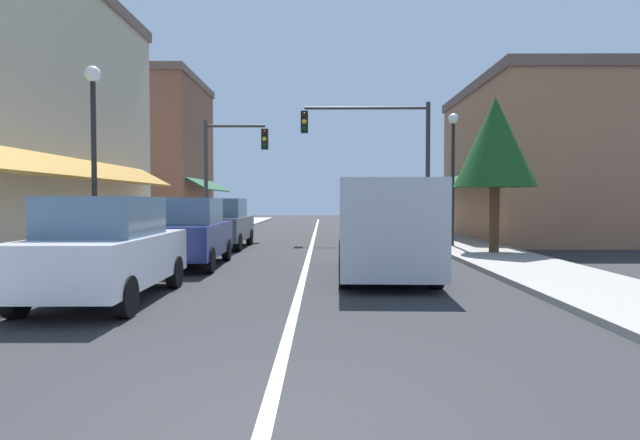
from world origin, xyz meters
name	(u,v)px	position (x,y,z in m)	size (l,w,h in m)	color
ground_plane	(312,243)	(0.00, 18.00, 0.00)	(80.00, 80.00, 0.00)	#28282B
sidewalk_left	(176,241)	(-5.50, 18.00, 0.06)	(2.60, 56.00, 0.12)	#A39E99
sidewalk_right	(449,241)	(5.50, 18.00, 0.06)	(2.60, 56.00, 0.12)	gray
lane_center_stripe	(312,243)	(0.00, 18.00, 0.00)	(0.14, 52.00, 0.01)	silver
storefront_right_block	(535,163)	(9.64, 20.00, 3.34)	(7.01, 10.20, 6.68)	#9E6B4C
storefront_far_left	(164,155)	(-8.86, 28.00, 4.38)	(5.44, 8.20, 8.75)	brown
parked_car_nearest_left	(106,249)	(-3.23, 5.41, 0.88)	(1.83, 4.12, 1.77)	silver
parked_car_second_left	(188,233)	(-3.05, 10.19, 0.88)	(1.88, 4.15, 1.77)	navy
parked_car_third_left	(222,223)	(-3.18, 15.62, 0.88)	(1.80, 4.11, 1.77)	#4C5156
van_in_lane	(384,225)	(1.79, 8.39, 1.15)	(2.11, 5.23, 2.12)	#B2B7BC
traffic_signal_mast_arm	(384,146)	(2.95, 18.94, 3.97)	(5.38, 0.50, 5.79)	#333333
traffic_signal_left_corner	(227,161)	(-3.84, 20.43, 3.46)	(2.90, 0.50, 5.25)	#333333
street_lamp_left_near	(94,134)	(-4.84, 8.80, 3.22)	(0.36, 0.36, 4.79)	black
street_lamp_right_mid	(453,158)	(4.98, 15.34, 3.19)	(0.36, 0.36, 4.73)	black
tree_right_near	(495,143)	(5.68, 12.91, 3.45)	(2.48, 2.48, 4.84)	#4C331E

